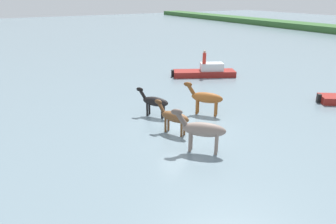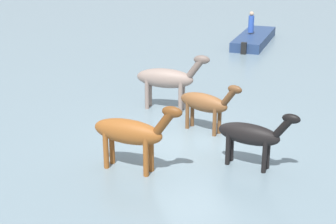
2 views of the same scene
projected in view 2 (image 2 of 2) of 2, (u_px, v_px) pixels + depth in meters
The scene contains 7 objects.
ground_plane at pixel (190, 139), 15.12m from camera, with size 190.67×190.67×0.00m, color slate.
horse_mid_herd at pixel (206, 103), 15.42m from camera, with size 2.15×1.25×1.72m.
horse_dark_mare at pixel (251, 135), 13.01m from camera, with size 2.01×1.51×1.71m.
horse_chestnut_trailing at pixel (131, 132), 12.79m from camera, with size 2.21×1.90×1.97m.
horse_pinto_flank at pixel (167, 79), 17.36m from camera, with size 2.14×2.20×2.06m.
boat_dinghy_port at pixel (254, 40), 28.36m from camera, with size 5.01×5.26×0.77m.
person_spotter_bow at pixel (251, 23), 28.11m from camera, with size 0.32×0.32×1.19m.
Camera 2 is at (-12.05, 7.02, 5.95)m, focal length 52.51 mm.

